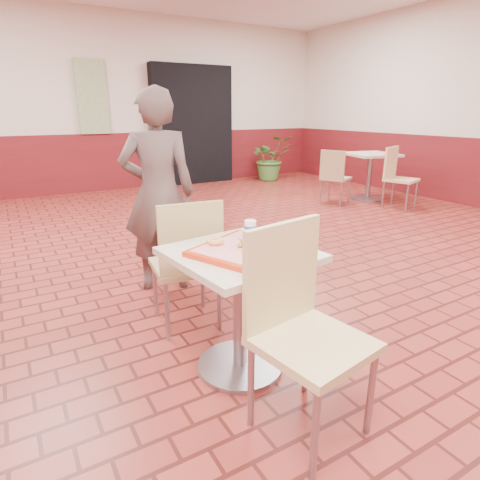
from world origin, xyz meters
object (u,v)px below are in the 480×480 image
potted_plant (270,158)px  ring_donut (215,241)px  chair_main_back (188,259)px  customer (158,193)px  chair_second_left (334,174)px  long_john_donut (251,242)px  paper_cup (250,228)px  main_table (240,292)px  serving_tray (240,248)px  chair_second_front (397,174)px  chair_main_front (300,320)px  second_table (370,168)px

potted_plant → ring_donut: bearing=-127.1°
chair_main_back → ring_donut: bearing=93.0°
customer → ring_donut: 1.19m
chair_second_left → long_john_donut: bearing=107.1°
customer → paper_cup: (0.12, -1.15, -0.01)m
chair_second_left → potted_plant: bearing=-34.8°
potted_plant → chair_second_left: bearing=-100.7°
main_table → chair_main_back: 0.56m
main_table → serving_tray: serving_tray is taller
main_table → ring_donut: 0.30m
chair_second_front → customer: bearing=176.4°
serving_tray → chair_second_left: bearing=40.5°
serving_tray → ring_donut: ring_donut is taller
ring_donut → chair_second_front: (4.09, 2.15, -0.25)m
ring_donut → chair_main_back: bearing=86.0°
customer → serving_tray: size_ratio=3.31×
serving_tray → long_john_donut: 0.07m
chair_second_left → chair_second_front: bearing=-157.3°
customer → chair_second_left: 3.69m
main_table → customer: customer is taller
ring_donut → chair_second_front: chair_second_front is taller
potted_plant → customer: bearing=-133.7°
serving_tray → long_john_donut: bearing=-36.0°
serving_tray → chair_second_front: size_ratio=0.53×
main_table → chair_main_front: 0.48m
customer → serving_tray: customer is taller
chair_second_left → chair_second_front: chair_second_front is taller
customer → second_table: bearing=-138.4°
chair_second_front → potted_plant: size_ratio=0.98×
customer → main_table: bearing=109.7°
chair_main_back → ring_donut: 0.53m
chair_main_back → serving_tray: 0.60m
potted_plant → long_john_donut: bearing=-125.5°
ring_donut → second_table: 5.01m
paper_cup → chair_second_front: bearing=28.7°
serving_tray → second_table: bearing=34.8°
ring_donut → chair_second_left: bearing=38.8°
long_john_donut → chair_second_left: size_ratio=0.18×
ring_donut → long_john_donut: long_john_donut is taller
second_table → serving_tray: bearing=-145.2°
main_table → chair_second_left: (3.34, 2.86, -0.01)m
chair_main_front → second_table: 5.25m
chair_main_front → chair_second_left: size_ratio=1.14×
customer → potted_plant: (3.77, 3.94, -0.33)m
customer → ring_donut: size_ratio=16.90×
ring_donut → long_john_donut: bearing=-42.6°
main_table → potted_plant: (3.79, 5.22, -0.02)m
paper_cup → chair_second_left: 4.21m
chair_main_back → paper_cup: chair_main_back is taller
chair_second_front → paper_cup: bearing=-168.5°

